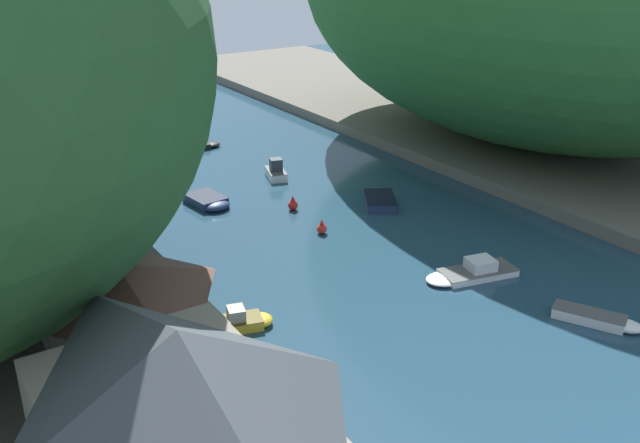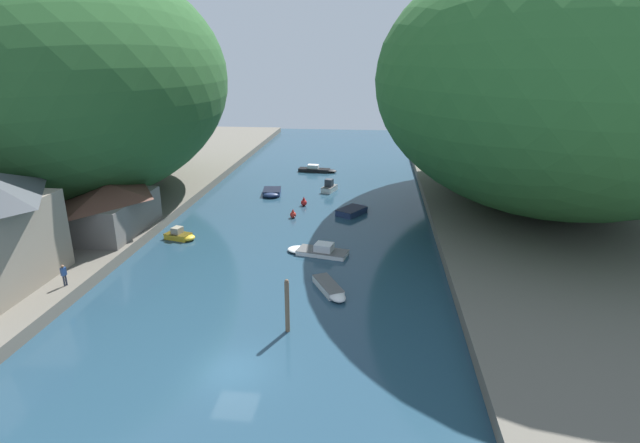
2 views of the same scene
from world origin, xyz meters
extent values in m
plane|color=#234256|center=(0.00, 30.00, 0.00)|extent=(130.00, 130.00, 0.00)
cube|color=#666056|center=(-24.98, 30.00, 0.49)|extent=(22.00, 120.00, 0.98)
cube|color=#666056|center=(24.98, 30.00, 0.49)|extent=(22.00, 120.00, 0.98)
ellipsoid|color=#285628|center=(-26.08, 31.16, 14.43)|extent=(32.50, 45.51, 26.89)
ellipsoid|color=#2D662D|center=(26.08, 34.21, 14.66)|extent=(37.22, 52.11, 27.35)
cube|color=slate|center=(-17.48, 19.37, 2.66)|extent=(5.99, 9.71, 3.36)
pyramid|color=brown|center=(-17.48, 19.37, 5.05)|extent=(6.47, 10.48, 1.42)
cube|color=white|center=(4.47, 10.97, 0.27)|extent=(2.79, 3.79, 0.55)
ellipsoid|color=white|center=(5.31, 9.36, 0.27)|extent=(1.90, 2.16, 0.55)
cube|color=#525252|center=(4.47, 10.97, 0.56)|extent=(2.85, 3.87, 0.03)
cube|color=white|center=(1.92, 39.71, 0.33)|extent=(2.07, 2.93, 0.67)
ellipsoid|color=white|center=(2.32, 40.98, 0.33)|extent=(1.61, 1.65, 0.67)
cube|color=#525252|center=(1.92, 39.71, 0.68)|extent=(2.11, 2.99, 0.03)
cube|color=#333842|center=(1.90, 39.63, 1.17)|extent=(1.17, 1.17, 1.01)
cube|color=black|center=(-1.46, 50.87, 0.23)|extent=(4.84, 2.07, 0.46)
ellipsoid|color=black|center=(0.88, 50.63, 0.23)|extent=(2.49, 1.76, 0.46)
cube|color=black|center=(-1.46, 50.87, 0.48)|extent=(4.93, 2.12, 0.03)
cube|color=silver|center=(-1.61, 50.88, 0.77)|extent=(1.75, 1.29, 0.63)
cube|color=navy|center=(5.34, 30.20, 0.34)|extent=(3.60, 4.04, 0.68)
ellipsoid|color=navy|center=(6.25, 31.67, 0.34)|extent=(2.60, 2.52, 0.68)
cube|color=black|center=(5.34, 30.20, 0.70)|extent=(3.67, 4.12, 0.03)
cube|color=navy|center=(-5.37, 37.51, 0.32)|extent=(2.53, 3.29, 0.65)
ellipsoid|color=navy|center=(-5.18, 36.00, 0.32)|extent=(2.24, 1.77, 0.65)
cube|color=black|center=(-5.37, 37.51, 0.66)|extent=(2.58, 3.35, 0.03)
cube|color=gold|center=(-11.36, 20.47, 0.27)|extent=(2.73, 2.02, 0.53)
ellipsoid|color=gold|center=(-10.18, 20.14, 0.27)|extent=(1.54, 1.63, 0.53)
cube|color=#4C3E0E|center=(-11.36, 20.47, 0.55)|extent=(2.79, 2.06, 0.03)
cube|color=#9E937F|center=(-11.43, 20.49, 0.87)|extent=(1.09, 1.19, 0.66)
cube|color=white|center=(3.31, 17.97, 0.19)|extent=(4.83, 2.86, 0.39)
ellipsoid|color=white|center=(1.10, 18.45, 0.19)|extent=(2.60, 2.28, 0.39)
cube|color=#525252|center=(3.31, 17.97, 0.40)|extent=(4.93, 2.92, 0.03)
cube|color=silver|center=(3.45, 17.94, 0.74)|extent=(1.84, 1.66, 0.70)
cylinder|color=brown|center=(2.38, 4.61, 1.80)|extent=(0.30, 0.30, 3.60)
sphere|color=brown|center=(2.38, 4.61, 3.66)|extent=(0.27, 0.27, 0.27)
sphere|color=red|center=(-1.09, 28.22, 0.35)|extent=(0.69, 0.69, 0.69)
cone|color=red|center=(-1.09, 28.22, 0.86)|extent=(0.35, 0.35, 0.35)
sphere|color=red|center=(-0.53, 32.94, 0.36)|extent=(0.73, 0.73, 0.73)
cone|color=red|center=(-0.53, 32.94, 0.91)|extent=(0.36, 0.36, 0.36)
cylinder|color=#282D3D|center=(-15.00, 7.44, 1.41)|extent=(0.13, 0.13, 0.85)
cylinder|color=#282D3D|center=(-14.94, 7.61, 1.41)|extent=(0.13, 0.13, 0.85)
cube|color=navy|center=(-14.97, 7.53, 2.14)|extent=(0.33, 0.43, 0.62)
sphere|color=#9E7051|center=(-14.97, 7.53, 2.56)|extent=(0.22, 0.22, 0.22)
camera|label=1|loc=(-25.21, -8.61, 19.57)|focal=40.00mm
camera|label=2|loc=(7.70, -24.01, 17.65)|focal=28.00mm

